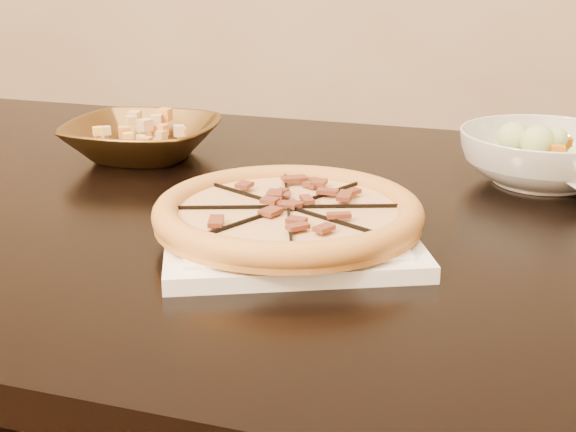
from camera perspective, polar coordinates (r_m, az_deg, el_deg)
name	(u,v)px	position (r m, az deg, el deg)	size (l,w,h in m)	color
dining_table	(222,261)	(1.10, -4.72, -3.18)	(1.58, 1.08, 0.75)	black
plate	(288,232)	(0.90, 0.00, -1.17)	(0.35, 0.35, 0.02)	white
pizza	(288,213)	(0.90, 0.00, 0.24)	(0.30, 0.30, 0.03)	gold
bronze_bowl	(143,140)	(1.27, -10.29, 5.37)	(0.23, 0.23, 0.06)	brown
mixed_dish	(141,113)	(1.26, -10.42, 7.24)	(0.12, 0.11, 0.03)	tan
salad_bowl	(543,157)	(1.17, 17.67, 3.99)	(0.23, 0.23, 0.07)	silver
salad	(547,119)	(1.16, 17.93, 6.55)	(0.09, 0.12, 0.04)	#96BB60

